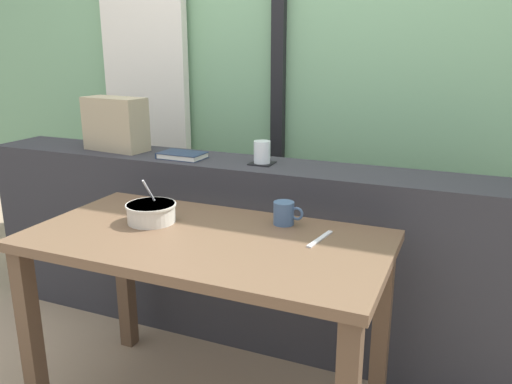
# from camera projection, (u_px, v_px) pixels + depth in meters

# --- Properties ---
(outdoor_backdrop) EXTENTS (4.80, 0.08, 2.80)m
(outdoor_backdrop) POSITION_uv_depth(u_px,v_px,m) (304.00, 36.00, 2.77)
(outdoor_backdrop) COLOR #7AAD7F
(outdoor_backdrop) RESTS_ON ground
(curtain_left_panel) EXTENTS (0.56, 0.06, 2.50)m
(curtain_left_panel) POSITION_uv_depth(u_px,v_px,m) (145.00, 63.00, 3.08)
(curtain_left_panel) COLOR silver
(curtain_left_panel) RESTS_ON ground
(window_divider_post) EXTENTS (0.07, 0.05, 2.60)m
(window_divider_post) POSITION_uv_depth(u_px,v_px,m) (279.00, 55.00, 2.78)
(window_divider_post) COLOR black
(window_divider_post) RESTS_ON ground
(dark_console_ledge) EXTENTS (2.80, 0.32, 0.85)m
(dark_console_ledge) POSITION_uv_depth(u_px,v_px,m) (252.00, 251.00, 2.41)
(dark_console_ledge) COLOR #2D2D33
(dark_console_ledge) RESTS_ON ground
(breakfast_table) EXTENTS (1.25, 0.65, 0.72)m
(breakfast_table) POSITION_uv_depth(u_px,v_px,m) (207.00, 265.00, 1.80)
(breakfast_table) COLOR brown
(breakfast_table) RESTS_ON ground
(coaster_square) EXTENTS (0.10, 0.10, 0.00)m
(coaster_square) POSITION_uv_depth(u_px,v_px,m) (262.00, 163.00, 2.27)
(coaster_square) COLOR black
(coaster_square) RESTS_ON dark_console_ledge
(juice_glass) EXTENTS (0.07, 0.07, 0.10)m
(juice_glass) POSITION_uv_depth(u_px,v_px,m) (262.00, 153.00, 2.26)
(juice_glass) COLOR white
(juice_glass) RESTS_ON coaster_square
(closed_book) EXTENTS (0.21, 0.14, 0.03)m
(closed_book) POSITION_uv_depth(u_px,v_px,m) (182.00, 155.00, 2.38)
(closed_book) COLOR #1E2D47
(closed_book) RESTS_ON dark_console_ledge
(throw_pillow) EXTENTS (0.33, 0.18, 0.26)m
(throw_pillow) POSITION_uv_depth(u_px,v_px,m) (115.00, 124.00, 2.53)
(throw_pillow) COLOR tan
(throw_pillow) RESTS_ON dark_console_ledge
(soup_bowl) EXTENTS (0.19, 0.19, 0.16)m
(soup_bowl) POSITION_uv_depth(u_px,v_px,m) (151.00, 213.00, 1.90)
(soup_bowl) COLOR beige
(soup_bowl) RESTS_ON breakfast_table
(fork_utensil) EXTENTS (0.04, 0.17, 0.01)m
(fork_utensil) POSITION_uv_depth(u_px,v_px,m) (320.00, 239.00, 1.74)
(fork_utensil) COLOR silver
(fork_utensil) RESTS_ON breakfast_table
(ceramic_mug) EXTENTS (0.11, 0.08, 0.08)m
(ceramic_mug) POSITION_uv_depth(u_px,v_px,m) (284.00, 213.00, 1.88)
(ceramic_mug) COLOR #3D567A
(ceramic_mug) RESTS_ON breakfast_table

